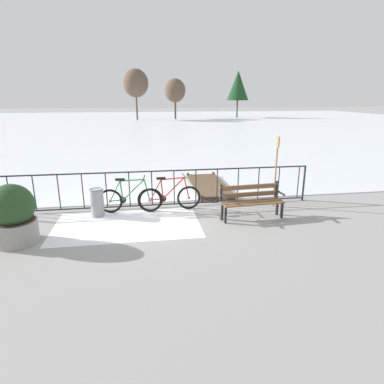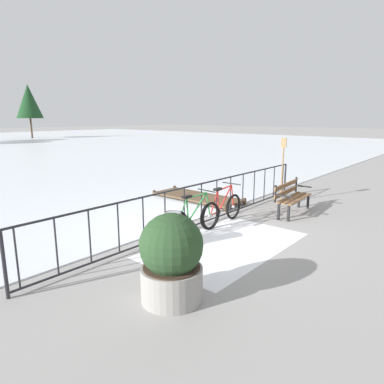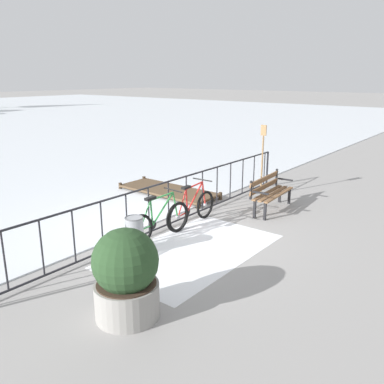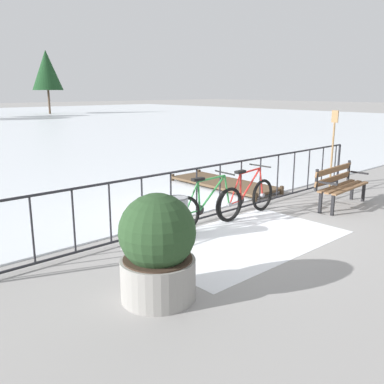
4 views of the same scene
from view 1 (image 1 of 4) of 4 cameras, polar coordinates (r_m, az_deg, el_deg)
The scene contains 14 objects.
ground_plane at distance 9.26m, azimuth -6.90°, elevation -2.73°, with size 160.00×160.00×0.00m, color gray.
frozen_pond at distance 37.27m, azimuth -8.64°, elevation 11.68°, with size 80.00×56.00×0.03m, color silver.
snow_patch at distance 8.14m, azimuth -11.21°, elevation -5.66°, with size 3.51×2.07×0.01m, color white.
railing_fence at distance 9.09m, azimuth -7.02°, elevation 0.60°, with size 9.06×0.06×1.07m.
bicycle_near_railing at distance 8.88m, azimuth -10.83°, elevation -1.26°, with size 1.71×0.52×0.97m.
bicycle_second at distance 8.89m, azimuth -3.90°, elevation -0.97°, with size 1.71×0.52×0.97m.
park_bench at distance 8.45m, azimuth 10.32°, elevation -1.14°, with size 1.63×0.59×0.89m.
planter_with_shrub at distance 7.80m, azimuth -28.83°, elevation -3.54°, with size 0.91×0.91×1.30m.
trash_bin at distance 8.82m, azimuth -16.26°, elevation -1.73°, with size 0.35×0.35×0.73m.
oar_upright at distance 9.30m, azimuth 14.50°, elevation 4.22°, with size 0.04×0.16×1.98m.
wooden_dock at distance 11.11m, azimuth 2.86°, elevation 1.29°, with size 1.10×3.00×0.20m.
tree_far_west at distance 48.36m, azimuth 8.05°, elevation 17.96°, with size 3.06×3.06×6.39m.
tree_west_mid at distance 43.83m, azimuth -9.83°, elevation 18.26°, with size 3.18×3.18×6.31m.
tree_centre at distance 45.30m, azimuth -2.99°, elevation 17.31°, with size 2.77×2.77×5.23m.
Camera 1 is at (-0.24, -8.75, 3.03)m, focal length 30.46 mm.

